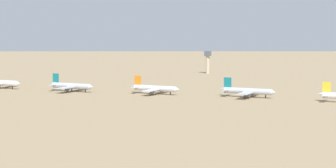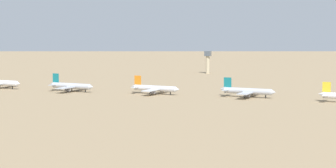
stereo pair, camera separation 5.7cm
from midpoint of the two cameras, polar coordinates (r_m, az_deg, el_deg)
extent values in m
plane|color=#9E8460|center=(343.77, -1.57, -1.19)|extent=(4000.00, 4000.00, 0.00)
pyramid|color=slate|center=(1415.28, -7.19, 5.33)|extent=(409.14, 306.16, 75.38)
pyramid|color=gray|center=(1289.35, 4.20, 6.56)|extent=(389.93, 387.34, 129.61)
cone|color=white|center=(392.35, -14.29, 0.03)|extent=(3.02, 3.68, 3.44)
cube|color=white|center=(401.93, -15.93, 0.04)|extent=(8.78, 29.45, 0.51)
cylinder|color=slate|center=(406.61, -15.20, -0.06)|extent=(3.43, 2.28, 1.99)
cylinder|color=black|center=(395.63, -14.81, -0.35)|extent=(0.63, 0.63, 1.99)
cylinder|color=black|center=(405.25, -15.96, -0.24)|extent=(0.63, 0.63, 1.99)
cylinder|color=silver|center=(372.86, -9.32, -0.18)|extent=(27.90, 7.01, 3.46)
cone|color=silver|center=(364.16, -7.42, -0.28)|extent=(3.00, 3.60, 3.29)
cone|color=silver|center=(381.90, -11.14, 0.00)|extent=(3.81, 3.36, 2.94)
cube|color=#14727A|center=(379.73, -10.81, 0.59)|extent=(4.52, 1.01, 5.62)
cube|color=silver|center=(382.83, -10.48, 0.00)|extent=(3.51, 6.19, 0.31)
cube|color=silver|center=(377.39, -11.12, -0.09)|extent=(3.51, 6.19, 0.31)
cube|color=silver|center=(372.40, -9.21, -0.26)|extent=(9.41, 28.21, 0.48)
cylinder|color=slate|center=(377.24, -8.52, -0.36)|extent=(3.33, 2.29, 1.90)
cylinder|color=slate|center=(366.82, -9.70, -0.55)|extent=(3.33, 2.29, 1.90)
cylinder|color=black|center=(367.01, -7.99, -0.67)|extent=(0.61, 0.61, 1.90)
cylinder|color=black|center=(375.55, -9.29, -0.55)|extent=(0.61, 0.61, 1.90)
cylinder|color=black|center=(372.24, -9.67, -0.61)|extent=(0.61, 0.61, 1.90)
cylinder|color=silver|center=(353.57, -1.25, -0.42)|extent=(27.47, 6.72, 3.41)
cone|color=silver|center=(346.92, 0.91, -0.53)|extent=(2.93, 3.53, 3.24)
cone|color=silver|center=(360.66, -3.33, -0.23)|extent=(3.74, 3.29, 2.90)
cube|color=orange|center=(358.86, -2.94, 0.38)|extent=(4.45, 0.96, 5.54)
cube|color=silver|center=(362.20, -2.67, -0.23)|extent=(3.41, 6.08, 0.31)
cube|color=silver|center=(356.30, -3.20, -0.33)|extent=(3.41, 6.08, 0.31)
cube|color=silver|center=(353.23, -1.13, -0.51)|extent=(9.09, 27.76, 0.48)
cylinder|color=slate|center=(358.60, -0.53, -0.61)|extent=(3.27, 2.24, 1.87)
cylinder|color=slate|center=(347.35, -1.50, -0.81)|extent=(3.27, 2.24, 1.87)
cylinder|color=black|center=(349.15, 0.25, -0.93)|extent=(0.60, 0.60, 1.87)
cylinder|color=black|center=(356.24, -1.28, -0.80)|extent=(0.60, 0.60, 1.87)
cylinder|color=black|center=(352.66, -1.59, -0.87)|extent=(0.60, 0.60, 1.87)
cylinder|color=silver|center=(340.47, 7.72, -0.68)|extent=(28.09, 6.21, 3.49)
cone|color=silver|center=(336.24, 10.19, -0.79)|extent=(2.93, 3.55, 3.31)
cone|color=silver|center=(345.25, 5.32, -0.48)|extent=(3.76, 3.29, 2.96)
cube|color=#14727A|center=(343.86, 5.79, 0.17)|extent=(4.55, 0.88, 5.66)
cube|color=silver|center=(347.55, 5.98, -0.48)|extent=(3.36, 6.17, 0.31)
cube|color=silver|center=(341.01, 5.59, -0.59)|extent=(3.36, 6.17, 0.31)
cube|color=silver|center=(340.26, 7.86, -0.77)|extent=(8.64, 28.33, 0.49)
cylinder|color=slate|center=(346.35, 8.32, -0.87)|extent=(3.31, 2.22, 1.92)
cylinder|color=slate|center=(333.94, 7.67, -1.10)|extent=(3.31, 2.22, 1.92)
cylinder|color=black|center=(337.75, 9.43, -1.22)|extent=(0.61, 0.61, 1.92)
cylinder|color=black|center=(343.14, 7.61, -1.09)|extent=(0.61, 0.61, 1.92)
cylinder|color=black|center=(339.18, 7.40, -1.16)|extent=(0.61, 0.61, 1.92)
cone|color=white|center=(328.82, 14.59, -0.95)|extent=(3.68, 3.23, 2.89)
cube|color=yellow|center=(327.88, 15.10, -0.29)|extent=(4.43, 0.89, 5.52)
cube|color=white|center=(331.62, 15.19, -0.94)|extent=(3.31, 6.02, 0.31)
cube|color=white|center=(324.99, 14.97, -1.07)|extent=(3.31, 6.02, 0.31)
cylinder|color=#C6B793|center=(514.80, 3.87, 1.87)|extent=(3.20, 3.20, 15.28)
cube|color=#4C5660|center=(514.28, 3.88, 2.96)|extent=(5.20, 5.20, 4.31)
camera|label=1|loc=(0.03, -90.00, 0.00)|focal=63.00mm
camera|label=2|loc=(0.03, 90.00, 0.00)|focal=63.00mm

